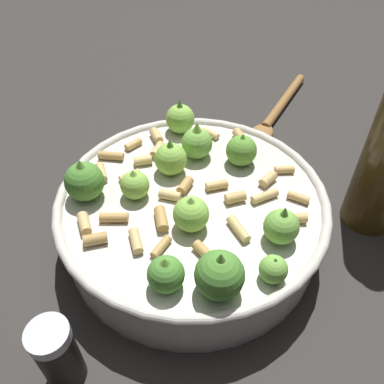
# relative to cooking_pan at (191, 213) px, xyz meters

# --- Properties ---
(ground_plane) EXTENTS (2.40, 2.40, 0.00)m
(ground_plane) POSITION_rel_cooking_pan_xyz_m (-0.00, 0.00, -0.04)
(ground_plane) COLOR #2D2B28
(cooking_pan) EXTENTS (0.32, 0.32, 0.13)m
(cooking_pan) POSITION_rel_cooking_pan_xyz_m (0.00, 0.00, 0.00)
(cooking_pan) COLOR beige
(cooking_pan) RESTS_ON ground
(pepper_shaker) EXTENTS (0.04, 0.04, 0.09)m
(pepper_shaker) POSITION_rel_cooking_pan_xyz_m (0.10, -0.19, 0.00)
(pepper_shaker) COLOR black
(pepper_shaker) RESTS_ON ground
(wooden_spoon) EXTENTS (0.14, 0.21, 0.02)m
(wooden_spoon) POSITION_rel_cooking_pan_xyz_m (-0.17, 0.27, -0.04)
(wooden_spoon) COLOR olive
(wooden_spoon) RESTS_ON ground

